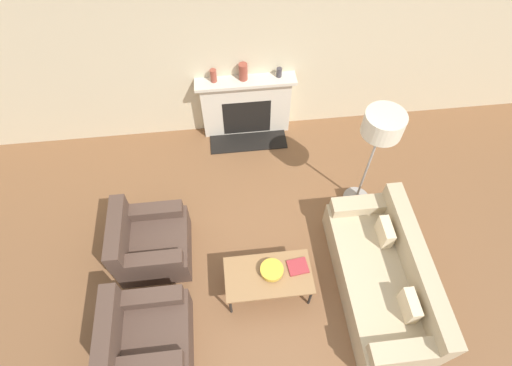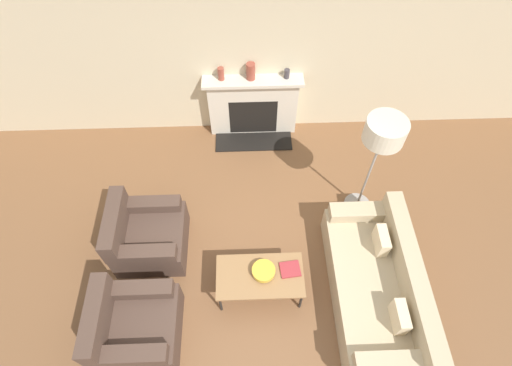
% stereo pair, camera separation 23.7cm
% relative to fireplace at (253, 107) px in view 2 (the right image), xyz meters
% --- Properties ---
extents(ground_plane, '(18.00, 18.00, 0.00)m').
position_rel_fireplace_xyz_m(ground_plane, '(0.03, -2.97, -0.52)').
color(ground_plane, brown).
extents(wall_back, '(18.00, 0.06, 2.90)m').
position_rel_fireplace_xyz_m(wall_back, '(0.03, 0.15, 0.93)').
color(wall_back, beige).
rests_on(wall_back, ground_plane).
extents(fireplace, '(1.48, 0.59, 1.06)m').
position_rel_fireplace_xyz_m(fireplace, '(0.00, 0.00, 0.00)').
color(fireplace, beige).
rests_on(fireplace, ground_plane).
extents(couch, '(0.92, 2.02, 0.79)m').
position_rel_fireplace_xyz_m(couch, '(1.40, -2.84, -0.22)').
color(couch, tan).
rests_on(couch, ground_plane).
extents(armchair_near, '(0.89, 0.87, 0.84)m').
position_rel_fireplace_xyz_m(armchair_near, '(-1.44, -3.23, -0.21)').
color(armchair_near, '#4C382D').
rests_on(armchair_near, ground_plane).
extents(armchair_far, '(0.89, 0.87, 0.84)m').
position_rel_fireplace_xyz_m(armchair_far, '(-1.44, -2.09, -0.21)').
color(armchair_far, '#4C382D').
rests_on(armchair_far, ground_plane).
extents(coffee_table, '(1.04, 0.56, 0.43)m').
position_rel_fireplace_xyz_m(coffee_table, '(-0.00, -2.73, -0.12)').
color(coffee_table, olive).
rests_on(coffee_table, ground_plane).
extents(bowl, '(0.28, 0.28, 0.09)m').
position_rel_fireplace_xyz_m(bowl, '(0.04, -2.69, -0.04)').
color(bowl, gold).
rests_on(bowl, coffee_table).
extents(book, '(0.26, 0.23, 0.02)m').
position_rel_fireplace_xyz_m(book, '(0.36, -2.67, -0.08)').
color(book, '#9E2D33').
rests_on(book, coffee_table).
extents(floor_lamp, '(0.48, 0.48, 1.70)m').
position_rel_fireplace_xyz_m(floor_lamp, '(1.45, -1.53, 0.94)').
color(floor_lamp, gray).
rests_on(floor_lamp, ground_plane).
extents(mantel_vase_left, '(0.09, 0.09, 0.20)m').
position_rel_fireplace_xyz_m(mantel_vase_left, '(-0.45, 0.02, 0.64)').
color(mantel_vase_left, brown).
rests_on(mantel_vase_left, fireplace).
extents(mantel_vase_center_left, '(0.13, 0.13, 0.26)m').
position_rel_fireplace_xyz_m(mantel_vase_center_left, '(-0.03, 0.02, 0.67)').
color(mantel_vase_center_left, brown).
rests_on(mantel_vase_center_left, fireplace).
extents(mantel_vase_center_right, '(0.08, 0.08, 0.14)m').
position_rel_fireplace_xyz_m(mantel_vase_center_right, '(0.49, 0.02, 0.61)').
color(mantel_vase_center_right, '#3D383D').
rests_on(mantel_vase_center_right, fireplace).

